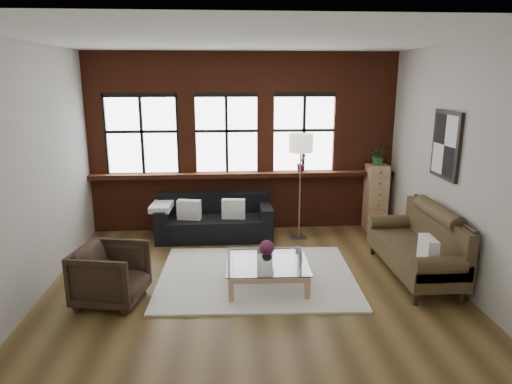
{
  "coord_description": "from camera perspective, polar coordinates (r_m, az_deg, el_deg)",
  "views": [
    {
      "loc": [
        -0.35,
        -5.77,
        2.77
      ],
      "look_at": [
        0.1,
        0.6,
        1.15
      ],
      "focal_mm": 32.0,
      "sensor_mm": 36.0,
      "label": 1
    }
  ],
  "objects": [
    {
      "name": "floor",
      "position": [
        6.41,
        -0.52,
        -11.37
      ],
      "size": [
        5.5,
        5.5,
        0.0
      ],
      "primitive_type": "plane",
      "color": "brown",
      "rests_on": "ground"
    },
    {
      "name": "ceiling",
      "position": [
        5.8,
        -0.6,
        18.49
      ],
      "size": [
        5.5,
        5.5,
        0.0
      ],
      "primitive_type": "plane",
      "rotation": [
        3.14,
        0.0,
        0.0
      ],
      "color": "white",
      "rests_on": "ground"
    },
    {
      "name": "wall_back",
      "position": [
        8.36,
        -1.61,
        6.18
      ],
      "size": [
        5.5,
        0.0,
        5.5
      ],
      "primitive_type": "plane",
      "rotation": [
        1.57,
        0.0,
        0.0
      ],
      "color": "#B7B4AA",
      "rests_on": "ground"
    },
    {
      "name": "wall_front",
      "position": [
        3.49,
        1.97,
        -5.34
      ],
      "size": [
        5.5,
        0.0,
        5.5
      ],
      "primitive_type": "plane",
      "rotation": [
        -1.57,
        0.0,
        0.0
      ],
      "color": "#B7B4AA",
      "rests_on": "ground"
    },
    {
      "name": "wall_left",
      "position": [
        6.36,
        -26.16,
        2.16
      ],
      "size": [
        0.0,
        5.0,
        5.0
      ],
      "primitive_type": "plane",
      "rotation": [
        1.57,
        0.0,
        1.57
      ],
      "color": "#B7B4AA",
      "rests_on": "ground"
    },
    {
      "name": "wall_right",
      "position": [
        6.65,
        23.84,
        2.89
      ],
      "size": [
        0.0,
        5.0,
        5.0
      ],
      "primitive_type": "plane",
      "rotation": [
        1.57,
        0.0,
        -1.57
      ],
      "color": "#B7B4AA",
      "rests_on": "ground"
    },
    {
      "name": "brick_backwall",
      "position": [
        8.3,
        -1.6,
        6.12
      ],
      "size": [
        5.5,
        0.12,
        3.2
      ],
      "primitive_type": null,
      "color": "#602716",
      "rests_on": "floor"
    },
    {
      "name": "sill_ledge",
      "position": [
        8.31,
        -1.54,
        2.21
      ],
      "size": [
        5.5,
        0.3,
        0.08
      ],
      "primitive_type": "cube",
      "color": "#602716",
      "rests_on": "brick_backwall"
    },
    {
      "name": "window_left",
      "position": [
        8.41,
        -14.05,
        6.84
      ],
      "size": [
        1.38,
        0.1,
        1.5
      ],
      "primitive_type": null,
      "color": "black",
      "rests_on": "brick_backwall"
    },
    {
      "name": "window_mid",
      "position": [
        8.28,
        -3.7,
        7.13
      ],
      "size": [
        1.38,
        0.1,
        1.5
      ],
      "primitive_type": null,
      "color": "black",
      "rests_on": "brick_backwall"
    },
    {
      "name": "window_right",
      "position": [
        8.41,
        5.96,
        7.19
      ],
      "size": [
        1.38,
        0.1,
        1.5
      ],
      "primitive_type": null,
      "color": "black",
      "rests_on": "brick_backwall"
    },
    {
      "name": "wall_poster",
      "position": [
        6.86,
        22.68,
        5.44
      ],
      "size": [
        0.05,
        0.74,
        0.94
      ],
      "primitive_type": null,
      "color": "black",
      "rests_on": "wall_right"
    },
    {
      "name": "shag_rug",
      "position": [
        6.59,
        0.09,
        -10.49
      ],
      "size": [
        2.82,
        2.26,
        0.03
      ],
      "primitive_type": "cube",
      "rotation": [
        0.0,
        0.0,
        -0.04
      ],
      "color": "silver",
      "rests_on": "floor"
    },
    {
      "name": "dark_sofa",
      "position": [
        8.04,
        -5.22,
        -3.25
      ],
      "size": [
        2.0,
        0.81,
        0.72
      ],
      "primitive_type": null,
      "color": "black",
      "rests_on": "floor"
    },
    {
      "name": "pillow_a",
      "position": [
        7.91,
        -8.37,
        -2.21
      ],
      "size": [
        0.42,
        0.21,
        0.34
      ],
      "primitive_type": "cube",
      "rotation": [
        0.0,
        0.0,
        -0.19
      ],
      "color": "white",
      "rests_on": "dark_sofa"
    },
    {
      "name": "pillow_b",
      "position": [
        7.89,
        -2.83,
        -2.12
      ],
      "size": [
        0.41,
        0.17,
        0.34
      ],
      "primitive_type": "cube",
      "rotation": [
        0.0,
        0.0,
        -0.09
      ],
      "color": "white",
      "rests_on": "dark_sofa"
    },
    {
      "name": "vintage_settee",
      "position": [
        6.82,
        19.2,
        -5.89
      ],
      "size": [
        0.86,
        1.94,
        1.03
      ],
      "primitive_type": null,
      "color": "#44361F",
      "rests_on": "floor"
    },
    {
      "name": "pillow_settee",
      "position": [
        6.25,
        20.7,
        -6.84
      ],
      "size": [
        0.17,
        0.39,
        0.34
      ],
      "primitive_type": "cube",
      "rotation": [
        0.0,
        0.0,
        -0.07
      ],
      "color": "white",
      "rests_on": "vintage_settee"
    },
    {
      "name": "armchair",
      "position": [
        6.07,
        -17.67,
        -9.82
      ],
      "size": [
        0.94,
        0.92,
        0.73
      ],
      "primitive_type": "imported",
      "rotation": [
        0.0,
        0.0,
        1.38
      ],
      "color": "black",
      "rests_on": "floor"
    },
    {
      "name": "coffee_table",
      "position": [
        6.32,
        1.35,
        -10.04
      ],
      "size": [
        1.11,
        1.11,
        0.37
      ],
      "primitive_type": null,
      "rotation": [
        0.0,
        0.0,
        -0.03
      ],
      "color": "tan",
      "rests_on": "shag_rug"
    },
    {
      "name": "vase",
      "position": [
        6.22,
        1.37,
        -7.92
      ],
      "size": [
        0.16,
        0.16,
        0.14
      ],
      "primitive_type": "imported",
      "rotation": [
        0.0,
        0.0,
        0.24
      ],
      "color": "#B2B2B2",
      "rests_on": "coffee_table"
    },
    {
      "name": "flowers",
      "position": [
        6.18,
        1.37,
        -6.96
      ],
      "size": [
        0.21,
        0.21,
        0.21
      ],
      "primitive_type": "sphere",
      "color": "#5B1F3A",
      "rests_on": "vase"
    },
    {
      "name": "drawer_chest",
      "position": [
        8.72,
        14.72,
        -0.61
      ],
      "size": [
        0.37,
        0.37,
        1.21
      ],
      "primitive_type": "cube",
      "color": "tan",
      "rests_on": "floor"
    },
    {
      "name": "potted_plant_top",
      "position": [
        8.56,
        15.05,
        4.49
      ],
      "size": [
        0.42,
        0.39,
        0.36
      ],
      "primitive_type": "imported",
      "rotation": [
        0.0,
        0.0,
        0.41
      ],
      "color": "#2D5923",
      "rests_on": "drawer_chest"
    },
    {
      "name": "floor_lamp",
      "position": [
        7.82,
        5.51,
        1.06
      ],
      "size": [
        0.4,
        0.4,
        1.99
      ],
      "primitive_type": null,
      "color": "#A5A5A8",
      "rests_on": "floor"
    },
    {
      "name": "sill_plant",
      "position": [
        8.35,
        5.7,
        3.62
      ],
      "size": [
        0.22,
        0.2,
        0.32
      ],
      "primitive_type": "imported",
      "rotation": [
        0.0,
        0.0,
        0.4
      ],
      "color": "#5B1F3A",
      "rests_on": "sill_ledge"
    }
  ]
}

